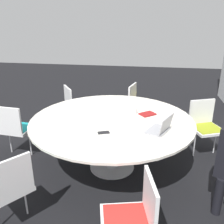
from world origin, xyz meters
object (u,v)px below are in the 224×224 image
coffee_cup (134,110)px  chair_1 (205,123)px  chair_6 (134,215)px  cell_phone (104,133)px  laptop (161,128)px  chair_4 (15,126)px  chair_5 (7,186)px  chair_3 (75,104)px  spiral_notebook (147,114)px  chair_2 (139,103)px

coffee_cup → chair_1: bearing=110.7°
chair_6 → cell_phone: bearing=10.6°
laptop → coffee_cup: laptop is taller
chair_4 → cell_phone: bearing=-14.0°
chair_1 → chair_5: same height
chair_3 → chair_5: bearing=-32.7°
spiral_notebook → chair_1: bearing=115.2°
laptop → cell_phone: (0.14, -0.68, -0.05)m
cell_phone → chair_1: bearing=128.4°
chair_6 → coffee_cup: 1.72m
chair_3 → chair_4: 1.27m
spiral_notebook → coffee_cup: size_ratio=2.64×
cell_phone → chair_4: bearing=-109.7°
chair_3 → chair_5: 2.46m
chair_4 → spiral_notebook: 2.00m
chair_2 → chair_3: bearing=-63.7°
spiral_notebook → chair_6: bearing=-1.7°
chair_6 → spiral_notebook: size_ratio=3.32×
chair_2 → chair_5: size_ratio=1.00×
chair_2 → laptop: (1.78, 0.37, 0.30)m
chair_2 → spiral_notebook: chair_2 is taller
chair_2 → laptop: laptop is taller
chair_6 → coffee_cup: (-1.69, -0.14, 0.30)m
chair_4 → coffee_cup: 1.81m
chair_3 → chair_6: (2.65, 1.32, 0.00)m
spiral_notebook → coffee_cup: bearing=-93.1°
chair_5 → cell_phone: chair_5 is taller
chair_1 → chair_6: (2.10, -0.94, 0.00)m
chair_3 → spiral_notebook: 1.70m
chair_5 → cell_phone: (-0.81, 0.80, 0.25)m
chair_1 → spiral_notebook: (0.42, -0.89, 0.26)m
chair_1 → coffee_cup: size_ratio=8.79×
chair_1 → cell_phone: 1.79m
chair_6 → laptop: 1.20m
chair_2 → cell_phone: bearing=4.2°
chair_3 → coffee_cup: (0.96, 1.18, 0.30)m
chair_5 → chair_3: bearing=37.9°
coffee_cup → cell_phone: (0.69, -0.31, -0.04)m
chair_2 → chair_6: size_ratio=1.00×
chair_3 → cell_phone: (1.65, 0.87, 0.25)m
chair_3 → chair_5: same height
chair_1 → chair_2: (-0.83, -1.08, 0.00)m
chair_2 → chair_6: (2.92, 0.14, 0.00)m
spiral_notebook → coffee_cup: (-0.01, -0.19, 0.04)m
chair_3 → cell_phone: chair_3 is taller
chair_1 → chair_2: size_ratio=1.00×
chair_6 → spiral_notebook: (-1.68, 0.05, 0.26)m
chair_5 → chair_6: size_ratio=1.00×
chair_6 → spiral_notebook: chair_6 is taller
chair_3 → laptop: size_ratio=2.14×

